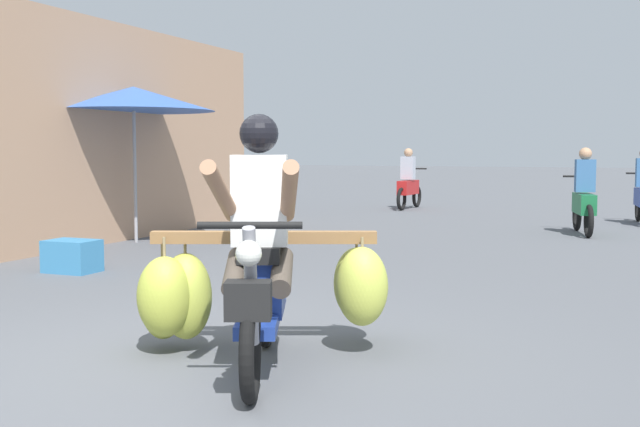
% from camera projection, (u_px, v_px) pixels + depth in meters
% --- Properties ---
extents(ground_plane, '(120.00, 120.00, 0.00)m').
position_uv_depth(ground_plane, '(177.00, 373.00, 4.77)').
color(ground_plane, '#56595E').
extents(motorbike_main_loaded, '(1.75, 1.92, 1.58)m').
position_uv_depth(motorbike_main_loaded, '(249.00, 279.00, 5.06)').
color(motorbike_main_loaded, black).
rests_on(motorbike_main_loaded, ground).
extents(motorbike_distant_ahead_left, '(0.60, 1.60, 1.40)m').
position_uv_depth(motorbike_distant_ahead_left, '(584.00, 199.00, 12.52)').
color(motorbike_distant_ahead_left, black).
rests_on(motorbike_distant_ahead_left, ground).
extents(motorbike_distant_ahead_right, '(0.50, 1.62, 1.40)m').
position_uv_depth(motorbike_distant_ahead_right, '(408.00, 184.00, 17.93)').
color(motorbike_distant_ahead_right, black).
rests_on(motorbike_distant_ahead_right, ground).
extents(shopfront_building, '(3.35, 7.33, 3.22)m').
position_uv_depth(shopfront_building, '(54.00, 134.00, 12.62)').
color(shopfront_building, tan).
rests_on(shopfront_building, ground).
extents(market_umbrella_near_shop, '(2.37, 2.37, 2.28)m').
position_uv_depth(market_umbrella_near_shop, '(134.00, 99.00, 11.36)').
color(market_umbrella_near_shop, '#99999E').
rests_on(market_umbrella_near_shop, ground).
extents(produce_crate, '(0.56, 0.40, 0.36)m').
position_uv_depth(produce_crate, '(72.00, 256.00, 8.69)').
color(produce_crate, teal).
rests_on(produce_crate, ground).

